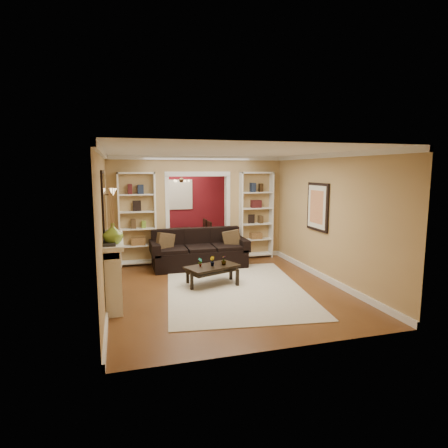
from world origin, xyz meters
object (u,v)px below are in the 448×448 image
object	(u,v)px
dining_table	(182,239)
coffee_table	(212,275)
bookshelf_left	(137,219)
fireplace	(115,270)
bookshelf_right	(256,215)
sofa	(199,249)

from	to	relation	value
dining_table	coffee_table	bearing A→B (deg)	179.59
bookshelf_left	fireplace	distance (m)	2.65
coffee_table	bookshelf_right	size ratio (longest dim) A/B	0.46
coffee_table	bookshelf_left	distance (m)	2.65
bookshelf_right	bookshelf_left	bearing A→B (deg)	180.00
coffee_table	fireplace	size ratio (longest dim) A/B	0.63
sofa	bookshelf_left	xyz separation A→B (m)	(-1.42, 0.58, 0.69)
bookshelf_left	sofa	bearing A→B (deg)	-22.22
dining_table	bookshelf_left	bearing A→B (deg)	141.78
sofa	coffee_table	bearing A→B (deg)	-91.91
sofa	fireplace	xyz separation A→B (m)	(-1.96, -1.95, 0.12)
fireplace	bookshelf_right	bearing A→B (deg)	34.80
coffee_table	bookshelf_left	xyz separation A→B (m)	(-1.37, 2.06, 0.95)
sofa	bookshelf_right	size ratio (longest dim) A/B	1.01
bookshelf_left	dining_table	distance (m)	2.43
coffee_table	dining_table	bearing A→B (deg)	68.62
bookshelf_left	bookshelf_right	distance (m)	3.10
bookshelf_right	dining_table	xyz separation A→B (m)	(-1.70, 1.77, -0.89)
coffee_table	dining_table	xyz separation A→B (m)	(0.03, 3.83, 0.06)
dining_table	fireplace	bearing A→B (deg)	155.77
sofa	bookshelf_right	distance (m)	1.91
bookshelf_right	fireplace	distance (m)	4.47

